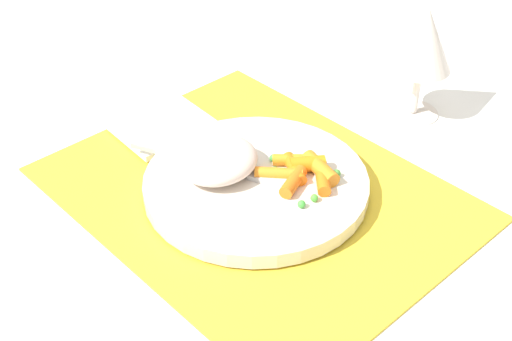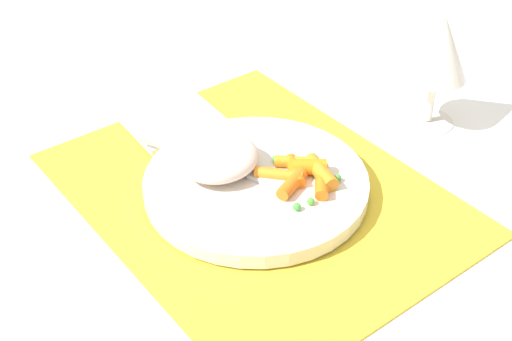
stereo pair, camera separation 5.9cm
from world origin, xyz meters
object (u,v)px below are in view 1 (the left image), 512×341
at_px(wine_glass, 424,41).
at_px(carrot_portion, 303,171).
at_px(napkin, 166,125).
at_px(fork, 224,168).
at_px(rice_mound, 217,160).
at_px(plate, 256,184).

bearing_deg(wine_glass, carrot_portion, -85.85).
relative_size(carrot_portion, wine_glass, 0.60).
relative_size(carrot_portion, napkin, 0.80).
xyz_separation_m(fork, napkin, (-0.13, 0.02, -0.02)).
distance_m(wine_glass, napkin, 0.33).
bearing_deg(fork, carrot_portion, 39.14).
xyz_separation_m(rice_mound, napkin, (-0.13, 0.03, -0.03)).
bearing_deg(napkin, fork, -8.68).
xyz_separation_m(plate, wine_glass, (0.02, 0.26, 0.09)).
xyz_separation_m(fork, wine_glass, (0.05, 0.28, 0.08)).
distance_m(carrot_portion, wine_glass, 0.24).
bearing_deg(plate, napkin, 178.39).
xyz_separation_m(carrot_portion, wine_glass, (-0.02, 0.22, 0.07)).
xyz_separation_m(carrot_portion, napkin, (-0.20, -0.04, -0.02)).
xyz_separation_m(wine_glass, napkin, (-0.19, -0.26, -0.09)).
bearing_deg(wine_glass, fork, -100.54).
distance_m(plate, wine_glass, 0.28).
relative_size(carrot_portion, fork, 0.49).
xyz_separation_m(rice_mound, carrot_portion, (0.07, 0.06, -0.01)).
distance_m(rice_mound, fork, 0.02).
height_order(carrot_portion, wine_glass, wine_glass).
relative_size(plate, carrot_portion, 2.79).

